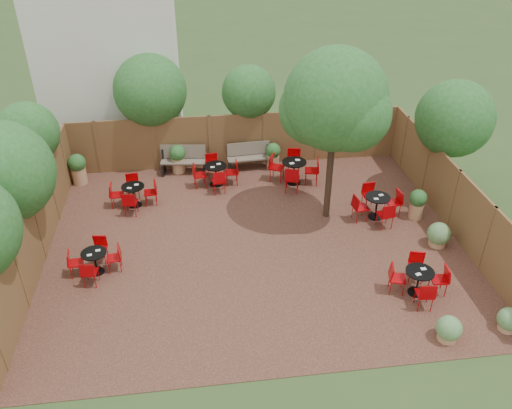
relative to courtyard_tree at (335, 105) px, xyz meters
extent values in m
plane|color=#354F23|center=(-2.42, -1.10, -3.75)|extent=(80.00, 80.00, 0.00)
cube|color=#3D2118|center=(-2.42, -1.10, -3.74)|extent=(12.00, 10.00, 0.02)
cube|color=brown|center=(-2.42, 3.90, -2.75)|extent=(12.00, 0.08, 2.00)
cube|color=brown|center=(-8.42, -1.10, -2.75)|extent=(0.08, 10.00, 2.00)
cube|color=brown|center=(3.58, -1.10, -2.75)|extent=(0.08, 10.00, 2.00)
cube|color=silver|center=(-6.92, 6.90, 0.25)|extent=(5.00, 4.00, 8.00)
sphere|color=#1F591C|center=(-9.02, 1.90, -1.18)|extent=(1.89, 1.89, 1.89)
sphere|color=#1F591C|center=(-8.92, -1.10, -0.94)|extent=(2.68, 2.68, 2.68)
sphere|color=#1F591C|center=(-5.42, 4.60, -0.97)|extent=(2.58, 2.58, 2.58)
sphere|color=#1F591C|center=(-1.92, 4.50, -1.16)|extent=(1.96, 1.96, 1.96)
sphere|color=#1F591C|center=(1.08, 4.70, -1.10)|extent=(2.16, 2.16, 2.16)
sphere|color=#1F591C|center=(4.18, 0.90, -1.01)|extent=(2.45, 2.45, 2.45)
cylinder|color=black|center=(0.01, 0.01, -1.68)|extent=(0.26, 0.26, 4.09)
sphere|color=#1F591C|center=(0.01, 0.01, 0.16)|extent=(2.96, 2.96, 2.96)
sphere|color=#1F591C|center=(-0.49, 0.41, -0.29)|extent=(2.07, 2.07, 2.07)
sphere|color=#1F591C|center=(0.41, -0.39, -0.13)|extent=(2.16, 2.16, 2.16)
cube|color=brown|center=(-4.43, 3.45, -3.26)|extent=(1.68, 0.70, 0.05)
cube|color=brown|center=(-4.43, 3.66, -2.96)|extent=(1.63, 0.33, 0.49)
cube|color=black|center=(-5.17, 3.45, -3.51)|extent=(0.13, 0.49, 0.43)
cube|color=black|center=(-3.69, 3.45, -3.51)|extent=(0.13, 0.49, 0.43)
cube|color=brown|center=(-2.05, 3.45, -3.27)|extent=(1.61, 0.59, 0.05)
cube|color=brown|center=(-2.05, 3.66, -2.99)|extent=(1.58, 0.23, 0.48)
cube|color=black|center=(-2.77, 3.45, -3.52)|extent=(0.10, 0.48, 0.42)
cube|color=black|center=(-1.34, 3.45, -3.52)|extent=(0.10, 0.48, 0.42)
cylinder|color=black|center=(-3.34, 2.44, -3.71)|extent=(0.45, 0.45, 0.03)
cylinder|color=black|center=(-3.34, 2.44, -3.35)|extent=(0.05, 0.05, 0.71)
cylinder|color=black|center=(-3.34, 2.44, -2.99)|extent=(0.77, 0.77, 0.03)
cube|color=white|center=(-3.22, 2.52, -2.96)|extent=(0.14, 0.10, 0.02)
cube|color=white|center=(-3.44, 2.31, -2.96)|extent=(0.14, 0.10, 0.02)
cylinder|color=black|center=(-6.07, 1.41, -3.71)|extent=(0.43, 0.43, 0.03)
cylinder|color=black|center=(-6.07, 1.41, -3.37)|extent=(0.05, 0.05, 0.68)
cylinder|color=black|center=(-6.07, 1.41, -3.02)|extent=(0.74, 0.74, 0.03)
cube|color=white|center=(-5.95, 1.49, -3.00)|extent=(0.14, 0.10, 0.01)
cube|color=white|center=(-6.16, 1.29, -3.00)|extent=(0.14, 0.10, 0.01)
cylinder|color=black|center=(1.44, -3.87, -3.71)|extent=(0.42, 0.42, 0.03)
cylinder|color=black|center=(1.44, -3.87, -3.37)|extent=(0.05, 0.05, 0.67)
cylinder|color=black|center=(1.44, -3.87, -3.03)|extent=(0.73, 0.73, 0.03)
cube|color=white|center=(1.56, -3.79, -3.00)|extent=(0.15, 0.12, 0.01)
cube|color=white|center=(1.35, -3.98, -3.00)|extent=(0.15, 0.12, 0.01)
cylinder|color=black|center=(1.53, -0.29, -3.71)|extent=(0.45, 0.45, 0.03)
cylinder|color=black|center=(1.53, -0.29, -3.35)|extent=(0.05, 0.05, 0.71)
cylinder|color=black|center=(1.53, -0.29, -2.98)|extent=(0.77, 0.77, 0.03)
cube|color=white|center=(1.66, -0.21, -2.96)|extent=(0.14, 0.10, 0.02)
cube|color=white|center=(1.43, -0.42, -2.96)|extent=(0.14, 0.10, 0.02)
cylinder|color=black|center=(-6.87, -1.94, -3.71)|extent=(0.39, 0.39, 0.03)
cylinder|color=black|center=(-6.87, -1.94, -3.39)|extent=(0.04, 0.04, 0.63)
cylinder|color=black|center=(-6.87, -1.94, -3.07)|extent=(0.68, 0.68, 0.03)
cube|color=white|center=(-6.76, -1.87, -3.05)|extent=(0.13, 0.10, 0.01)
cube|color=white|center=(-6.96, -2.05, -3.05)|extent=(0.13, 0.10, 0.01)
cylinder|color=black|center=(-0.62, 2.23, -3.71)|extent=(0.49, 0.49, 0.03)
cylinder|color=black|center=(-0.62, 2.23, -3.31)|extent=(0.06, 0.06, 0.78)
cylinder|color=black|center=(-0.62, 2.23, -2.91)|extent=(0.85, 0.85, 0.03)
cube|color=white|center=(-0.49, 2.32, -2.89)|extent=(0.18, 0.16, 0.02)
cube|color=white|center=(-0.73, 2.09, -2.89)|extent=(0.18, 0.16, 0.02)
cylinder|color=tan|center=(-4.63, 3.57, -3.45)|extent=(0.48, 0.48, 0.55)
sphere|color=#1F591C|center=(-4.63, 3.57, -2.96)|extent=(0.57, 0.57, 0.57)
cylinder|color=tan|center=(-1.17, 3.39, -3.46)|extent=(0.46, 0.46, 0.52)
sphere|color=#1F591C|center=(-1.17, 3.39, -3.00)|extent=(0.55, 0.55, 0.55)
cylinder|color=tan|center=(-8.07, 3.17, -3.44)|extent=(0.50, 0.50, 0.58)
sphere|color=#1F591C|center=(-8.07, 3.17, -2.92)|extent=(0.61, 0.61, 0.61)
cylinder|color=tan|center=(2.78, -0.46, -3.47)|extent=(0.45, 0.45, 0.51)
sphere|color=#1F591C|center=(2.78, -0.46, -3.01)|extent=(0.54, 0.54, 0.54)
cylinder|color=tan|center=(3.08, -5.37, -3.63)|extent=(0.41, 0.41, 0.18)
sphere|color=#508042|center=(3.08, -5.37, -3.40)|extent=(0.55, 0.55, 0.55)
cylinder|color=tan|center=(1.53, -5.49, -3.63)|extent=(0.43, 0.43, 0.20)
sphere|color=#508042|center=(1.53, -5.49, -3.38)|extent=(0.59, 0.59, 0.59)
cylinder|color=tan|center=(2.86, -1.94, -3.61)|extent=(0.49, 0.49, 0.22)
sphere|color=#508042|center=(2.86, -1.94, -3.33)|extent=(0.67, 0.67, 0.67)
camera|label=1|loc=(-4.00, -13.50, 5.42)|focal=36.63mm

